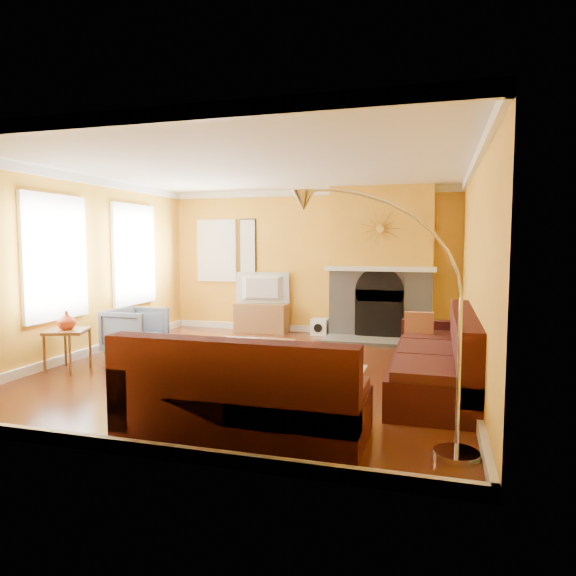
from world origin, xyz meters
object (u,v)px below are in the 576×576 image
(sectional_sofa, at_px, (330,353))
(coffee_table, at_px, (251,359))
(armchair, at_px, (136,331))
(arc_lamp, at_px, (385,322))
(side_table, at_px, (68,350))
(media_console, at_px, (262,318))

(sectional_sofa, xyz_separation_m, coffee_table, (-1.14, 0.50, -0.25))
(armchair, bearing_deg, coffee_table, -105.29)
(sectional_sofa, distance_m, arc_lamp, 1.81)
(side_table, bearing_deg, arc_lamp, -19.30)
(armchair, distance_m, arc_lamp, 4.89)
(armchair, bearing_deg, sectional_sofa, -107.61)
(coffee_table, xyz_separation_m, arc_lamp, (1.90, -2.02, 0.86))
(coffee_table, relative_size, side_table, 1.82)
(coffee_table, relative_size, arc_lamp, 0.47)
(sectional_sofa, height_order, armchair, sectional_sofa)
(media_console, bearing_deg, coffee_table, -73.44)
(sectional_sofa, distance_m, side_table, 3.56)
(armchair, height_order, arc_lamp, arc_lamp)
(coffee_table, height_order, armchair, armchair)
(media_console, xyz_separation_m, arc_lamp, (2.80, -5.05, 0.79))
(media_console, height_order, arc_lamp, arc_lamp)
(armchair, bearing_deg, media_console, -25.55)
(sectional_sofa, distance_m, coffee_table, 1.27)
(coffee_table, height_order, media_console, media_console)
(coffee_table, distance_m, side_table, 2.47)
(coffee_table, height_order, side_table, side_table)
(sectional_sofa, height_order, arc_lamp, arc_lamp)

